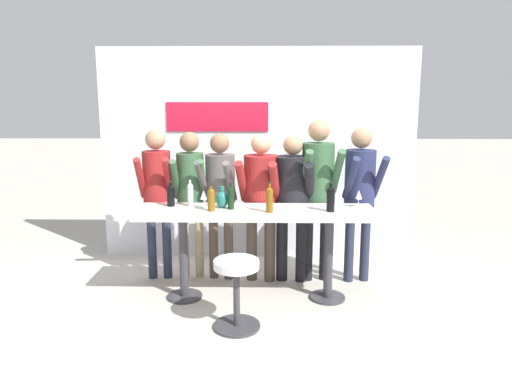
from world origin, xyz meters
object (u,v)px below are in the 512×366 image
at_px(wine_bottle_4, 231,197).
at_px(wine_bottle_3, 190,193).
at_px(person_right, 318,182).
at_px(decorative_vase, 222,199).
at_px(person_far_left, 157,186).
at_px(person_center, 261,192).
at_px(bar_stool, 236,283).
at_px(person_center_right, 292,193).
at_px(person_left, 190,188).
at_px(wine_bottle_2, 171,194).
at_px(person_center_left, 220,190).
at_px(wine_bottle_5, 270,198).
at_px(person_far_right, 360,187).
at_px(wine_bottle_1, 211,199).
at_px(wine_bottle_0, 331,198).
at_px(wine_glass_1, 203,195).
at_px(wine_glass_0, 359,195).
at_px(tasting_table, 256,223).

bearing_deg(wine_bottle_4, wine_bottle_3, 163.01).
distance_m(person_right, decorative_vase, 1.11).
relative_size(person_far_left, wine_bottle_3, 5.86).
bearing_deg(person_right, wine_bottle_3, -171.04).
bearing_deg(person_center, decorative_vase, -122.53).
distance_m(bar_stool, person_center_right, 1.36).
xyz_separation_m(person_left, decorative_vase, (0.40, -0.50, -0.02)).
bearing_deg(wine_bottle_2, person_center_left, 40.54).
relative_size(person_center_left, person_center_right, 1.01).
bearing_deg(wine_bottle_5, person_right, 49.25).
height_order(person_center_right, wine_bottle_2, person_center_right).
distance_m(person_far_right, wine_bottle_1, 1.65).
distance_m(wine_bottle_0, wine_bottle_5, 0.60).
bearing_deg(bar_stool, wine_bottle_4, 98.08).
relative_size(person_center_right, person_right, 0.91).
xyz_separation_m(wine_bottle_0, wine_bottle_1, (-1.16, 0.00, -0.01)).
bearing_deg(wine_glass_1, person_left, 113.00).
distance_m(person_far_left, wine_glass_0, 2.18).
relative_size(tasting_table, person_center, 1.44).
bearing_deg(wine_bottle_3, wine_bottle_2, -178.18).
relative_size(person_right, wine_bottle_5, 5.99).
xyz_separation_m(bar_stool, wine_glass_1, (-0.37, 0.68, 0.64)).
bearing_deg(tasting_table, wine_bottle_3, 168.59).
height_order(wine_glass_0, decorative_vase, decorative_vase).
distance_m(person_center, wine_bottle_5, 0.61).
relative_size(bar_stool, wine_bottle_3, 2.16).
height_order(person_left, wine_bottle_2, person_left).
bearing_deg(wine_bottle_1, wine_glass_1, 123.99).
bearing_deg(wine_bottle_4, person_center_left, 106.75).
height_order(person_far_left, wine_bottle_4, person_far_left).
bearing_deg(wine_bottle_0, wine_bottle_5, -175.45).
distance_m(person_far_right, decorative_vase, 1.52).
relative_size(wine_bottle_3, wine_bottle_5, 0.96).
bearing_deg(wine_glass_1, person_center_left, 75.28).
distance_m(wine_bottle_0, wine_bottle_1, 1.16).
height_order(bar_stool, wine_bottle_2, wine_bottle_2).
xyz_separation_m(person_center_right, wine_bottle_1, (-0.82, -0.55, 0.06)).
xyz_separation_m(person_center_left, wine_glass_1, (-0.12, -0.46, 0.03)).
xyz_separation_m(wine_bottle_0, wine_glass_1, (-1.26, 0.14, -0.01)).
bearing_deg(tasting_table, wine_bottle_5, -42.59).
bearing_deg(decorative_vase, wine_glass_1, 179.60).
distance_m(person_far_left, wine_bottle_3, 0.58).
height_order(person_right, person_far_right, person_right).
xyz_separation_m(wine_bottle_4, decorative_vase, (-0.09, 0.06, -0.03)).
bearing_deg(tasting_table, wine_bottle_1, -170.18).
bearing_deg(person_far_left, person_far_right, -4.50).
bearing_deg(person_left, wine_bottle_1, -67.04).
bearing_deg(decorative_vase, person_center_left, 97.96).
bearing_deg(person_center, person_center_right, 9.44).
bearing_deg(person_far_right, tasting_table, -165.09).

